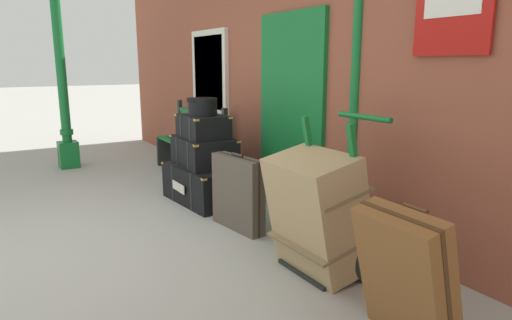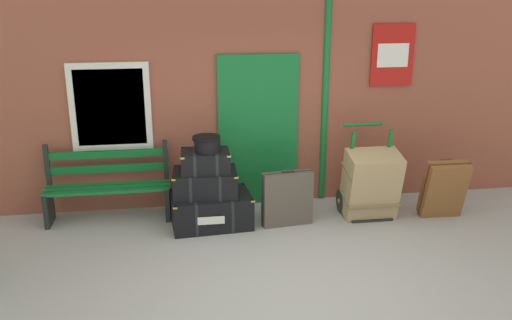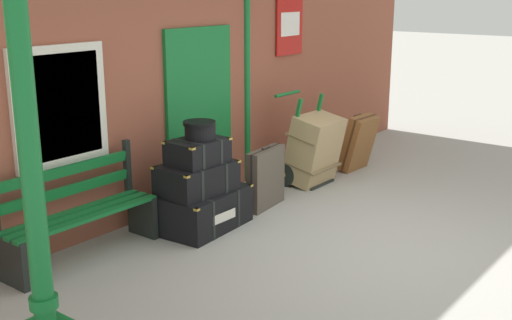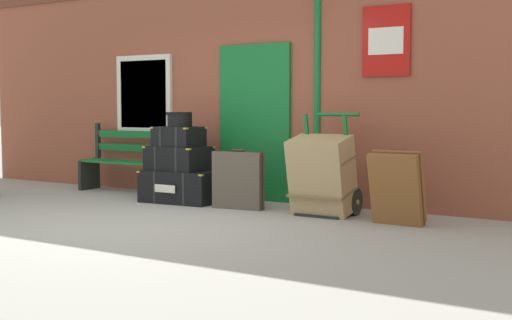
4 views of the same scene
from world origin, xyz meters
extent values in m
plane|color=#A3A099|center=(0.00, 0.00, 0.00)|extent=(60.00, 60.00, 0.00)
cube|color=brown|center=(0.00, 2.60, 1.60)|extent=(10.40, 0.30, 3.20)
cube|color=#146B2D|center=(0.09, 2.43, 1.05)|extent=(1.10, 0.05, 2.10)
cube|color=#0C401B|center=(0.09, 2.41, 1.05)|extent=(0.06, 0.02, 2.10)
cube|color=silver|center=(-1.86, 2.43, 1.45)|extent=(1.04, 0.06, 1.16)
cube|color=silver|center=(-1.86, 2.41, 1.45)|extent=(0.88, 0.02, 1.00)
cylinder|color=#146B2D|center=(1.02, 2.45, 1.60)|extent=(0.09, 0.09, 3.14)
cube|color=#B7140F|center=(1.94, 2.43, 2.05)|extent=(0.60, 0.02, 0.84)
cube|color=white|center=(1.94, 2.41, 2.05)|extent=(0.44, 0.01, 0.32)
cube|color=#146B2D|center=(-1.94, 1.96, 0.45)|extent=(1.60, 0.09, 0.04)
cube|color=#146B2D|center=(-1.94, 2.10, 0.45)|extent=(1.60, 0.09, 0.04)
cube|color=#146B2D|center=(-1.94, 2.24, 0.45)|extent=(1.60, 0.09, 0.04)
cube|color=#146B2D|center=(-1.94, 2.30, 0.65)|extent=(1.60, 0.05, 0.10)
cube|color=#146B2D|center=(-1.94, 2.30, 0.85)|extent=(1.60, 0.05, 0.10)
cube|color=black|center=(-2.70, 2.10, 0.23)|extent=(0.06, 0.40, 0.45)
cube|color=black|center=(-2.70, 2.30, 0.73)|extent=(0.06, 0.06, 0.56)
cube|color=black|center=(-1.18, 2.10, 0.23)|extent=(0.06, 0.40, 0.45)
cube|color=black|center=(-1.18, 2.30, 0.73)|extent=(0.06, 0.06, 0.56)
cube|color=black|center=(-0.62, 1.75, 0.21)|extent=(1.05, 0.72, 0.42)
cube|color=black|center=(-0.85, 1.73, 0.21)|extent=(0.09, 0.65, 0.43)
cube|color=black|center=(-0.40, 1.77, 0.21)|extent=(0.09, 0.65, 0.43)
cube|color=#B79338|center=(-1.08, 1.41, 0.41)|extent=(0.05, 0.05, 0.02)
cube|color=#B79338|center=(-0.12, 1.49, 0.41)|extent=(0.05, 0.05, 0.02)
cube|color=#B79338|center=(-1.13, 2.01, 0.41)|extent=(0.05, 0.05, 0.02)
cube|color=#B79338|center=(-0.17, 2.09, 0.41)|extent=(0.05, 0.05, 0.02)
cube|color=silver|center=(-0.66, 1.41, 0.21)|extent=(0.36, 0.01, 0.10)
cube|color=black|center=(-0.69, 1.77, 0.58)|extent=(0.82, 0.57, 0.32)
cube|color=black|center=(-0.87, 1.77, 0.58)|extent=(0.06, 0.55, 0.33)
cube|color=black|center=(-0.51, 1.76, 0.58)|extent=(0.06, 0.55, 0.33)
cube|color=#B79338|center=(-1.08, 1.53, 0.73)|extent=(0.05, 0.05, 0.02)
cube|color=#B79338|center=(-0.32, 1.50, 0.73)|extent=(0.05, 0.05, 0.02)
cube|color=#B79338|center=(-1.06, 2.03, 0.73)|extent=(0.05, 0.05, 0.02)
cube|color=#B79338|center=(-0.30, 2.00, 0.73)|extent=(0.05, 0.05, 0.02)
cube|color=black|center=(-0.68, 1.76, 0.87)|extent=(0.61, 0.45, 0.26)
cube|color=black|center=(-0.82, 1.76, 0.87)|extent=(0.04, 0.45, 0.27)
cube|color=black|center=(-0.55, 1.75, 0.87)|extent=(0.04, 0.45, 0.27)
cube|color=#B79338|center=(-0.96, 1.56, 0.99)|extent=(0.05, 0.05, 0.02)
cube|color=#B79338|center=(-0.40, 1.55, 0.99)|extent=(0.05, 0.05, 0.02)
cube|color=#B79338|center=(-0.96, 1.96, 0.99)|extent=(0.05, 0.05, 0.02)
cube|color=#B79338|center=(-0.40, 1.95, 0.99)|extent=(0.05, 0.05, 0.02)
cylinder|color=black|center=(-0.65, 1.74, 1.10)|extent=(0.33, 0.33, 0.19)
cylinder|color=black|center=(-0.66, 1.74, 1.17)|extent=(0.34, 0.34, 0.04)
cube|color=black|center=(1.47, 1.66, 0.01)|extent=(0.56, 0.28, 0.03)
cube|color=#146B2D|center=(1.22, 1.86, 0.59)|extent=(0.04, 0.29, 1.18)
cube|color=#146B2D|center=(1.72, 1.86, 0.59)|extent=(0.04, 0.29, 1.18)
cylinder|color=#146B2D|center=(1.47, 2.11, 1.17)|extent=(0.54, 0.04, 0.04)
cylinder|color=black|center=(1.15, 1.92, 0.16)|extent=(0.04, 0.32, 0.32)
cylinder|color=#B79338|center=(1.15, 1.92, 0.16)|extent=(0.07, 0.06, 0.06)
cylinder|color=black|center=(1.79, 1.92, 0.16)|extent=(0.04, 0.32, 0.32)
cylinder|color=#B79338|center=(1.79, 1.92, 0.16)|extent=(0.07, 0.06, 0.06)
cube|color=tan|center=(1.47, 1.68, 0.48)|extent=(0.68, 0.61, 0.95)
cube|color=olive|center=(1.47, 1.68, 0.28)|extent=(0.70, 0.46, 0.12)
cube|color=olive|center=(1.47, 1.68, 0.67)|extent=(0.70, 0.46, 0.12)
cube|color=#51473D|center=(0.35, 1.63, 0.36)|extent=(0.67, 0.23, 0.71)
cylinder|color=#302A24|center=(0.35, 1.63, 0.73)|extent=(0.16, 0.05, 0.03)
cube|color=#2C2721|center=(0.35, 1.63, 0.36)|extent=(0.66, 0.10, 0.72)
cube|color=brown|center=(2.43, 1.54, 0.40)|extent=(0.56, 0.40, 0.81)
cylinder|color=#4F3018|center=(2.43, 1.57, 0.80)|extent=(0.16, 0.03, 0.03)
cube|color=#482C16|center=(2.43, 1.54, 0.40)|extent=(0.57, 0.24, 0.78)
camera|label=1|loc=(3.97, -0.41, 1.58)|focal=31.56mm
camera|label=2|loc=(-1.00, -4.74, 2.98)|focal=38.29mm
camera|label=3|loc=(-5.48, -2.75, 2.55)|focal=45.11mm
camera|label=4|loc=(4.95, -5.37, 1.27)|focal=47.78mm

